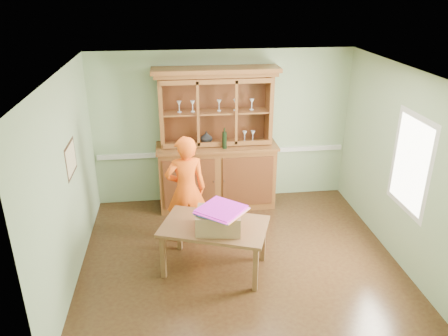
{
  "coord_description": "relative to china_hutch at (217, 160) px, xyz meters",
  "views": [
    {
      "loc": [
        -0.86,
        -5.28,
        3.72
      ],
      "look_at": [
        -0.17,
        0.4,
        1.27
      ],
      "focal_mm": 35.0,
      "sensor_mm": 36.0,
      "label": 1
    }
  ],
  "objects": [
    {
      "name": "china_hutch",
      "position": [
        0.0,
        0.0,
        0.0
      ],
      "size": [
        2.08,
        0.69,
        2.45
      ],
      "color": "brown",
      "rests_on": "floor"
    },
    {
      "name": "window_panel",
      "position": [
        2.37,
        -2.02,
        0.65
      ],
      "size": [
        0.03,
        0.96,
        1.36
      ],
      "color": "silver",
      "rests_on": "wall_right"
    },
    {
      "name": "wall_back",
      "position": [
        0.14,
        0.28,
        0.5
      ],
      "size": [
        4.5,
        0.0,
        4.5
      ],
      "primitive_type": "plane",
      "rotation": [
        1.57,
        0.0,
        0.0
      ],
      "color": "#8CA77D",
      "rests_on": "floor"
    },
    {
      "name": "chair_rail",
      "position": [
        0.14,
        0.25,
        0.05
      ],
      "size": [
        4.41,
        0.05,
        0.08
      ],
      "primitive_type": "cube",
      "color": "silver",
      "rests_on": "wall_back"
    },
    {
      "name": "floor",
      "position": [
        0.14,
        -1.72,
        -0.85
      ],
      "size": [
        4.5,
        4.5,
        0.0
      ],
      "primitive_type": "plane",
      "color": "#452F16",
      "rests_on": "ground"
    },
    {
      "name": "ceiling",
      "position": [
        0.14,
        -1.72,
        1.85
      ],
      "size": [
        4.5,
        4.5,
        0.0
      ],
      "primitive_type": "plane",
      "rotation": [
        3.14,
        0.0,
        0.0
      ],
      "color": "white",
      "rests_on": "wall_back"
    },
    {
      "name": "wall_right",
      "position": [
        2.39,
        -1.72,
        0.5
      ],
      "size": [
        0.0,
        4.0,
        4.0
      ],
      "primitive_type": "plane",
      "rotation": [
        1.57,
        0.0,
        -1.57
      ],
      "color": "#8CA77D",
      "rests_on": "floor"
    },
    {
      "name": "person",
      "position": [
        -0.58,
        -1.11,
        -0.0
      ],
      "size": [
        0.67,
        0.48,
        1.7
      ],
      "primitive_type": "imported",
      "rotation": [
        0.0,
        0.0,
        3.27
      ],
      "color": "#F5540F",
      "rests_on": "floor"
    },
    {
      "name": "kite_stack",
      "position": [
        -0.16,
        -2.08,
        0.14
      ],
      "size": [
        0.73,
        0.73,
        0.05
      ],
      "rotation": [
        0.0,
        0.0,
        0.88
      ],
      "color": "orange",
      "rests_on": "cardboard_box"
    },
    {
      "name": "wall_front",
      "position": [
        0.14,
        -3.72,
        0.5
      ],
      "size": [
        4.5,
        0.0,
        4.5
      ],
      "primitive_type": "plane",
      "rotation": [
        -1.57,
        0.0,
        0.0
      ],
      "color": "#8CA77D",
      "rests_on": "floor"
    },
    {
      "name": "wall_left",
      "position": [
        -2.11,
        -1.72,
        0.5
      ],
      "size": [
        0.0,
        4.0,
        4.0
      ],
      "primitive_type": "plane",
      "rotation": [
        1.57,
        0.0,
        1.57
      ],
      "color": "#8CA77D",
      "rests_on": "floor"
    },
    {
      "name": "cardboard_box",
      "position": [
        -0.19,
        -2.04,
        -0.02
      ],
      "size": [
        0.64,
        0.55,
        0.27
      ],
      "primitive_type": "cube",
      "rotation": [
        0.0,
        0.0,
        -0.16
      ],
      "color": "#94724C",
      "rests_on": "dining_table"
    },
    {
      "name": "dining_table",
      "position": [
        -0.23,
        -1.92,
        -0.24
      ],
      "size": [
        1.6,
        1.27,
        0.7
      ],
      "rotation": [
        0.0,
        0.0,
        -0.35
      ],
      "color": "brown",
      "rests_on": "floor"
    },
    {
      "name": "framed_map",
      "position": [
        -2.09,
        -1.42,
        0.7
      ],
      "size": [
        0.03,
        0.6,
        0.46
      ],
      "color": "#332014",
      "rests_on": "wall_left"
    }
  ]
}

